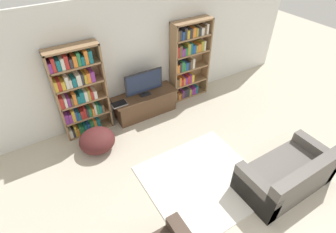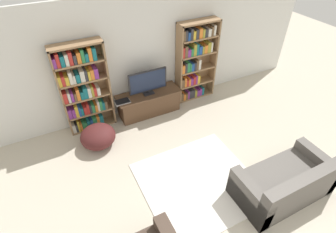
% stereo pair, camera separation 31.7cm
% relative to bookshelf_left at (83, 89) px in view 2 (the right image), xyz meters
% --- Properties ---
extents(wall_back, '(8.80, 0.06, 2.60)m').
position_rel_bookshelf_left_xyz_m(wall_back, '(1.24, 0.18, 0.36)').
color(wall_back, silver).
rests_on(wall_back, ground_plane).
extents(bookshelf_left, '(0.97, 0.30, 1.91)m').
position_rel_bookshelf_left_xyz_m(bookshelf_left, '(0.00, 0.00, 0.00)').
color(bookshelf_left, '#93704C').
rests_on(bookshelf_left, ground_plane).
extents(bookshelf_right, '(0.97, 0.30, 1.91)m').
position_rel_bookshelf_left_xyz_m(bookshelf_right, '(2.58, 0.00, 0.03)').
color(bookshelf_right, '#93704C').
rests_on(bookshelf_right, ground_plane).
extents(tv_stand, '(1.46, 0.51, 0.53)m').
position_rel_bookshelf_left_xyz_m(tv_stand, '(1.34, -0.13, -0.68)').
color(tv_stand, brown).
rests_on(tv_stand, ground_plane).
extents(television, '(0.87, 0.16, 0.57)m').
position_rel_bookshelf_left_xyz_m(television, '(1.34, -0.15, -0.11)').
color(television, black).
rests_on(television, tv_stand).
extents(laptop, '(0.32, 0.21, 0.03)m').
position_rel_bookshelf_left_xyz_m(laptop, '(0.71, -0.20, -0.40)').
color(laptop, '#B7B7BC').
rests_on(laptop, tv_stand).
extents(area_rug, '(1.93, 1.85, 0.02)m').
position_rel_bookshelf_left_xyz_m(area_rug, '(1.30, -2.39, -0.94)').
color(area_rug, white).
rests_on(area_rug, ground_plane).
extents(couch_right_sofa, '(1.62, 0.85, 0.80)m').
position_rel_bookshelf_left_xyz_m(couch_right_sofa, '(2.43, -3.21, -0.67)').
color(couch_right_sofa, '#56514C').
rests_on(couch_right_sofa, ground_plane).
extents(beanbag_ottoman, '(0.70, 0.70, 0.42)m').
position_rel_bookshelf_left_xyz_m(beanbag_ottoman, '(0.00, -0.66, -0.73)').
color(beanbag_ottoman, '#4C1E1E').
rests_on(beanbag_ottoman, ground_plane).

